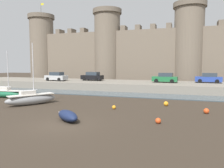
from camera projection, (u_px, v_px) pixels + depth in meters
The scene contains 15 objects.
ground_plane at pixel (63, 124), 15.75m from camera, with size 160.00×160.00×0.00m, color #382D23.
water_channel at pixel (122, 94), 30.95m from camera, with size 80.00×4.50×0.10m, color #3D4C56.
quay_road at pixel (134, 86), 37.75m from camera, with size 66.01×10.00×1.29m, color gray.
castle at pixel (146, 50), 48.33m from camera, with size 60.67×6.66×19.92m.
sailboat_midflat_centre at pixel (31, 99), 23.33m from camera, with size 3.94×5.25×6.57m.
sailboat_foreground_right at pixel (7, 93), 28.31m from camera, with size 4.66×1.65×6.02m.
rowboat_midflat_left at pixel (68, 115), 16.67m from camera, with size 2.90×2.65×0.79m.
mooring_buoy_near_channel at pixel (158, 121), 15.88m from camera, with size 0.43×0.43×0.43m, color #E04C1E.
mooring_buoy_off_centre at pixel (166, 104), 22.61m from camera, with size 0.49×0.49×0.49m, color orange.
mooring_buoy_mid_mud at pixel (206, 111), 19.10m from camera, with size 0.48×0.48×0.48m, color #E04C1E.
mooring_buoy_near_shore at pixel (114, 107), 21.05m from camera, with size 0.37×0.37×0.37m, color orange.
car_quay_centre_west at pixel (56, 77), 40.43m from camera, with size 4.22×2.12×1.62m.
car_quay_east at pixel (92, 76), 41.02m from camera, with size 4.22×2.12×1.62m.
car_quay_centre_east at pixel (165, 78), 36.47m from camera, with size 4.22×2.12×1.62m.
car_quay_west at pixel (209, 78), 35.91m from camera, with size 4.22×2.12×1.62m.
Camera 1 is at (8.22, -13.53, 4.30)m, focal length 35.00 mm.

